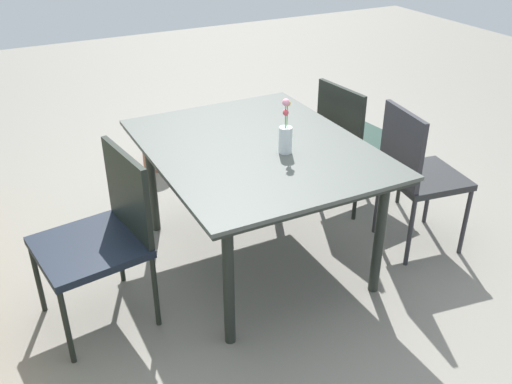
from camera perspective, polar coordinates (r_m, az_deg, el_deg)
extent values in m
plane|color=gray|center=(3.51, 0.15, -6.92)|extent=(12.00, 12.00, 0.00)
cube|color=#4C514C|center=(3.17, 0.00, 4.53)|extent=(1.44, 1.16, 0.02)
cube|color=#232823|center=(3.18, 0.00, 4.15)|extent=(1.41, 1.14, 0.02)
cylinder|color=#232823|center=(3.15, 12.36, -4.33)|extent=(0.06, 0.06, 0.74)
cylinder|color=#232823|center=(4.00, 1.89, 3.93)|extent=(0.06, 0.06, 0.74)
cylinder|color=#232823|center=(2.74, -2.78, -9.16)|extent=(0.06, 0.06, 0.74)
cylinder|color=#232823|center=(3.69, -10.49, 1.16)|extent=(0.06, 0.06, 0.74)
cube|color=#27282A|center=(3.59, 16.75, 1.41)|extent=(0.49, 0.49, 0.04)
cube|color=#2D2D33|center=(3.39, 14.51, 4.40)|extent=(0.41, 0.09, 0.44)
cylinder|color=#2D2D33|center=(3.94, 17.04, -0.04)|extent=(0.03, 0.03, 0.46)
cylinder|color=#2D2D33|center=(3.68, 20.37, -2.81)|extent=(0.03, 0.03, 0.46)
cylinder|color=#2D2D33|center=(3.75, 12.16, -0.97)|extent=(0.03, 0.03, 0.46)
cylinder|color=#2D2D33|center=(3.47, 15.30, -3.99)|extent=(0.03, 0.03, 0.46)
cube|color=#1A3129|center=(4.03, 10.60, 5.13)|extent=(0.51, 0.51, 0.04)
cube|color=black|center=(3.81, 8.47, 7.45)|extent=(0.44, 0.08, 0.42)
cylinder|color=black|center=(4.40, 10.51, 3.86)|extent=(0.03, 0.03, 0.45)
cylinder|color=black|center=(4.14, 14.44, 1.72)|extent=(0.03, 0.03, 0.45)
cylinder|color=black|center=(4.15, 6.18, 2.55)|extent=(0.03, 0.03, 0.45)
cylinder|color=black|center=(3.87, 10.08, 0.18)|extent=(0.03, 0.03, 0.45)
cube|color=black|center=(2.95, -16.51, -5.37)|extent=(0.57, 0.57, 0.04)
cube|color=black|center=(2.89, -12.84, -0.09)|extent=(0.47, 0.10, 0.45)
cylinder|color=black|center=(2.87, -18.57, -12.79)|extent=(0.03, 0.03, 0.44)
cylinder|color=black|center=(3.23, -21.20, -8.06)|extent=(0.03, 0.03, 0.44)
cylinder|color=black|center=(2.97, -10.13, -9.80)|extent=(0.03, 0.03, 0.44)
cylinder|color=black|center=(3.32, -13.66, -5.60)|extent=(0.03, 0.03, 0.44)
cylinder|color=silver|center=(3.06, 2.98, 5.27)|extent=(0.07, 0.07, 0.15)
cylinder|color=#569347|center=(3.02, 2.99, 6.91)|extent=(0.01, 0.01, 0.12)
sphere|color=#DB4C56|center=(3.00, 3.02, 8.01)|extent=(0.03, 0.03, 0.03)
cylinder|color=#569347|center=(3.03, 2.98, 7.04)|extent=(0.01, 0.01, 0.13)
sphere|color=pink|center=(3.01, 3.01, 8.14)|extent=(0.03, 0.03, 0.03)
cylinder|color=#569347|center=(3.03, 3.16, 7.45)|extent=(0.01, 0.00, 0.17)
sphere|color=#EFCC4C|center=(3.00, 3.20, 8.95)|extent=(0.03, 0.03, 0.03)
cylinder|color=#569347|center=(3.01, 2.99, 7.43)|extent=(0.01, 0.01, 0.18)
sphere|color=pink|center=(2.98, 3.04, 9.03)|extent=(0.04, 0.04, 0.04)
cylinder|color=#9E6047|center=(4.67, -9.86, 3.68)|extent=(0.25, 0.25, 0.19)
sphere|color=#387233|center=(4.59, -10.08, 6.03)|extent=(0.27, 0.27, 0.27)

